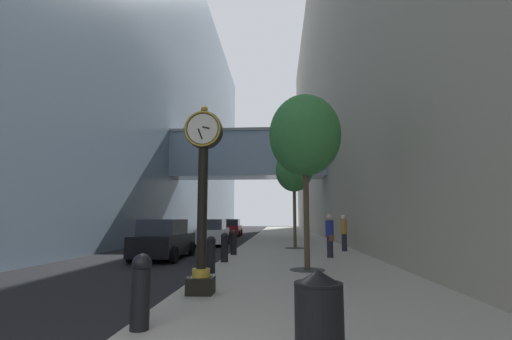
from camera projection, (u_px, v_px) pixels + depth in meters
ground_plane at (251, 240)px, 29.28m from camera, size 110.00×110.00×0.00m
sidewalk_right at (288, 237)px, 32.06m from camera, size 6.21×80.00×0.14m
building_block_left at (140, 84)px, 34.93m from camera, size 22.28×80.00×29.68m
building_block_right at (367, 72)px, 33.66m from camera, size 9.00×80.00×30.83m
street_clock at (203, 188)px, 7.95m from camera, size 0.84×0.55×4.16m
bollard_nearest at (141, 289)px, 5.25m from camera, size 0.29×0.29×1.08m
bollard_third at (211, 254)px, 10.65m from camera, size 0.29×0.29×1.08m
bollard_fourth at (225, 246)px, 13.35m from camera, size 0.29×0.29×1.08m
bollard_fifth at (234, 242)px, 16.05m from camera, size 0.29×0.29×1.08m
street_tree_near at (305, 136)px, 11.75m from camera, size 2.34×2.34×5.66m
street_tree_mid_near at (294, 171)px, 20.10m from camera, size 2.07×2.07×5.48m
trash_bin at (319, 319)px, 3.79m from camera, size 0.53×0.53×1.05m
pedestrian_walking at (330, 234)px, 14.97m from camera, size 0.39×0.49×1.78m
pedestrian_by_clock at (344, 232)px, 17.85m from camera, size 0.38×0.38×1.78m
car_silver_near at (214, 231)px, 28.35m from camera, size 2.03×4.55×1.65m
car_black_mid at (164, 240)px, 15.64m from camera, size 1.98×4.49×1.71m
car_red_far at (231, 228)px, 35.68m from camera, size 2.04×4.17×1.69m
car_white_trailing at (212, 233)px, 23.33m from camera, size 2.09×4.20×1.70m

